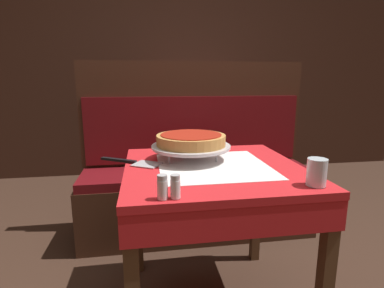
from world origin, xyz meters
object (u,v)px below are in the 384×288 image
at_px(deep_dish_pizza, 191,140).
at_px(condiment_caddy, 190,114).
at_px(salt_shaker, 162,187).
at_px(pizza_server, 133,162).
at_px(booth_bench, 197,183).
at_px(pizza_pan_stand, 191,147).
at_px(pepper_shaker, 175,187).
at_px(water_glass_near, 317,172).
at_px(dining_table_front, 213,186).
at_px(dining_table_rear, 199,128).

bearing_deg(deep_dish_pizza, condiment_caddy, 81.41).
distance_m(deep_dish_pizza, salt_shaker, 0.50).
bearing_deg(salt_shaker, condiment_caddy, 78.97).
bearing_deg(pizza_server, salt_shaker, -76.24).
distance_m(deep_dish_pizza, condiment_caddy, 1.72).
distance_m(booth_bench, pizza_pan_stand, 0.81).
bearing_deg(condiment_caddy, pepper_shaker, -99.96).
height_order(deep_dish_pizza, pepper_shaker, deep_dish_pizza).
bearing_deg(water_glass_near, deep_dish_pizza, 132.34).
xyz_separation_m(booth_bench, deep_dish_pizza, (-0.15, -0.67, 0.46)).
distance_m(dining_table_front, dining_table_rear, 1.82).
bearing_deg(dining_table_front, pizza_server, 165.09).
bearing_deg(deep_dish_pizza, pizza_server, -175.68).
bearing_deg(pizza_pan_stand, salt_shaker, -109.47).
xyz_separation_m(pizza_pan_stand, condiment_caddy, (0.26, 1.70, -0.03)).
bearing_deg(water_glass_near, booth_bench, 102.51).
xyz_separation_m(dining_table_rear, deep_dish_pizza, (-0.34, -1.68, 0.21)).
distance_m(salt_shaker, pepper_shaker, 0.04).
xyz_separation_m(dining_table_front, deep_dish_pizza, (-0.08, 0.12, 0.19)).
distance_m(dining_table_front, deep_dish_pizza, 0.24).
bearing_deg(salt_shaker, dining_table_front, 54.79).
bearing_deg(water_glass_near, dining_table_rear, 91.38).
bearing_deg(pizza_server, dining_table_front, -14.91).
xyz_separation_m(dining_table_rear, water_glass_near, (0.05, -2.12, 0.17)).
xyz_separation_m(dining_table_rear, pizza_server, (-0.62, -1.70, 0.12)).
height_order(dining_table_rear, booth_bench, booth_bench).
height_order(salt_shaker, pepper_shaker, salt_shaker).
relative_size(pizza_pan_stand, deep_dish_pizza, 1.15).
bearing_deg(deep_dish_pizza, pepper_shaker, -104.82).
xyz_separation_m(dining_table_front, booth_bench, (0.07, 0.79, -0.27)).
relative_size(dining_table_rear, pepper_shaker, 10.54).
distance_m(water_glass_near, salt_shaker, 0.56).
xyz_separation_m(pizza_server, salt_shaker, (0.11, -0.45, 0.04)).
bearing_deg(pepper_shaker, condiment_caddy, 80.04).
bearing_deg(pizza_server, condiment_caddy, 72.78).
bearing_deg(salt_shaker, water_glass_near, 4.01).
bearing_deg(dining_table_front, pepper_shaker, -120.42).
xyz_separation_m(deep_dish_pizza, condiment_caddy, (0.26, 1.70, -0.06)).
xyz_separation_m(dining_table_front, salt_shaker, (-0.25, -0.35, 0.14)).
bearing_deg(dining_table_rear, dining_table_front, -98.19).
height_order(dining_table_front, water_glass_near, water_glass_near).
relative_size(pizza_server, condiment_caddy, 2.09).
bearing_deg(salt_shaker, booth_bench, 74.55).
distance_m(pepper_shaker, condiment_caddy, 2.21).
xyz_separation_m(booth_bench, condiment_caddy, (0.11, 1.03, 0.40)).
distance_m(dining_table_front, salt_shaker, 0.45).
bearing_deg(water_glass_near, pepper_shaker, -175.67).
relative_size(deep_dish_pizza, pepper_shaker, 4.18).
height_order(booth_bench, condiment_caddy, booth_bench).
bearing_deg(dining_table_rear, salt_shaker, -103.30).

